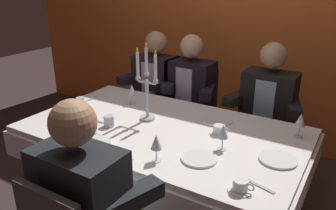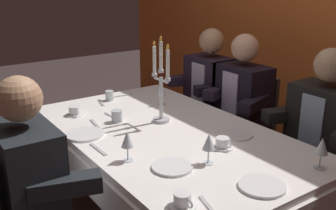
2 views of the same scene
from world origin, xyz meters
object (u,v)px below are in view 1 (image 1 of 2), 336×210
wine_glass_2 (223,132)px  water_tumbler_1 (81,102)px  candelabra (147,90)px  seated_diner_2 (81,201)px  coffee_cup_2 (219,130)px  seated_diner_3 (268,103)px  wine_glass_3 (301,120)px  coffee_cup_0 (241,186)px  water_tumbler_0 (109,121)px  dinner_plate_3 (278,159)px  wine_glass_1 (156,143)px  dining_table (162,143)px  wine_glass_0 (132,90)px  dinner_plate_0 (216,120)px  seated_diner_0 (157,82)px  dinner_plate_2 (199,158)px  dinner_plate_1 (93,144)px  seated_diner_1 (191,88)px  coffee_cup_1 (61,123)px

wine_glass_2 → water_tumbler_1: size_ratio=2.17×
candelabra → seated_diner_2: (0.28, -0.95, -0.23)m
coffee_cup_2 → seated_diner_3: (0.11, 0.77, -0.03)m
wine_glass_2 → wine_glass_3: 0.55m
coffee_cup_0 → water_tumbler_0: bearing=166.6°
wine_glass_3 → seated_diner_3: size_ratio=0.13×
dinner_plate_3 → wine_glass_1: wine_glass_1 is taller
dining_table → wine_glass_3: bearing=22.5°
candelabra → wine_glass_0: bearing=145.5°
candelabra → dinner_plate_0: bearing=27.7°
dinner_plate_3 → wine_glass_1: 0.70m
dining_table → coffee_cup_2: (0.37, 0.11, 0.15)m
candelabra → seated_diner_0: 0.96m
dinner_plate_2 → wine_glass_3: bearing=55.1°
dinner_plate_0 → seated_diner_3: (0.21, 0.58, -0.01)m
dinner_plate_1 → coffee_cup_0: (0.95, 0.02, 0.02)m
wine_glass_1 → water_tumbler_0: 0.59m
wine_glass_0 → wine_glass_1: size_ratio=1.00×
dining_table → seated_diner_1: (-0.24, 0.89, 0.11)m
water_tumbler_0 → coffee_cup_1: size_ratio=0.59×
wine_glass_2 → wine_glass_1: bearing=-129.4°
wine_glass_2 → water_tumbler_1: (-1.25, 0.08, -0.08)m
dinner_plate_1 → seated_diner_2: seated_diner_2 is taller
dinner_plate_0 → wine_glass_3: (0.56, 0.04, 0.11)m
water_tumbler_0 → coffee_cup_0: (1.05, -0.25, -0.01)m
dinner_plate_0 → water_tumbler_1: (-1.05, -0.30, 0.03)m
dinner_plate_0 → coffee_cup_0: size_ratio=1.70×
seated_diner_2 → candelabra: bearing=106.2°
dinner_plate_1 → seated_diner_3: bearing=61.6°
seated_diner_0 → seated_diner_3: (1.11, 0.00, 0.00)m
dining_table → coffee_cup_1: size_ratio=14.70×
dinner_plate_1 → dinner_plate_2: (0.65, 0.19, 0.00)m
water_tumbler_1 → seated_diner_2: 1.25m
wine_glass_0 → dining_table: bearing=-30.1°
dinner_plate_3 → seated_diner_2: bearing=-129.2°
candelabra → wine_glass_1: size_ratio=3.42×
coffee_cup_1 → wine_glass_1: bearing=-3.3°
coffee_cup_0 → coffee_cup_1: size_ratio=1.00×
wine_glass_1 → coffee_cup_1: bearing=176.7°
wine_glass_3 → dinner_plate_1: bearing=-143.6°
wine_glass_0 → seated_diner_0: 0.65m
dinner_plate_3 → wine_glass_0: 1.30m
wine_glass_0 → coffee_cup_2: wine_glass_0 is taller
water_tumbler_1 → seated_diner_3: size_ratio=0.06×
coffee_cup_1 → seated_diner_0: seated_diner_0 is taller
dining_table → seated_diner_3: seated_diner_3 is taller
dinner_plate_0 → wine_glass_1: wine_glass_1 is taller
coffee_cup_2 → dinner_plate_2: bearing=-84.0°
wine_glass_3 → wine_glass_1: bearing=-129.9°
dinner_plate_1 → dinner_plate_2: size_ratio=1.10×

